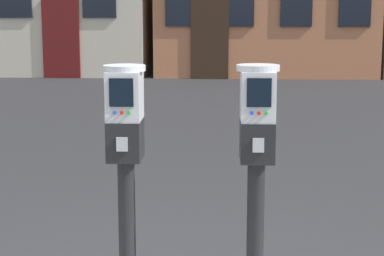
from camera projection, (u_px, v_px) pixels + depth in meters
The scene contains 2 objects.
parking_meter_near_kerb at pixel (126, 148), 3.39m from camera, with size 0.22×0.25×1.37m.
parking_meter_twin_adjacent at pixel (257, 149), 3.35m from camera, with size 0.22×0.25×1.37m.
Camera 1 is at (0.48, -3.52, 1.77)m, focal length 61.65 mm.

